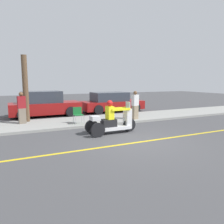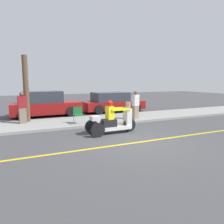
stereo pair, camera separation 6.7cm
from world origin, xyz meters
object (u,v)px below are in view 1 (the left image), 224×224
at_px(motorcycle_trike, 112,122).
at_px(folding_chair_curbside, 78,113).
at_px(spectator_end_of_line, 22,108).
at_px(parked_car_lot_center, 111,102).
at_px(spectator_mid_group, 135,106).
at_px(tree_trunk, 25,89).
at_px(parked_car_lot_right, 44,105).

bearing_deg(motorcycle_trike, folding_chair_curbside, 111.63).
distance_m(spectator_end_of_line, parked_car_lot_center, 6.82).
xyz_separation_m(spectator_mid_group, tree_trunk, (-5.52, 1.84, 0.96)).
relative_size(folding_chair_curbside, tree_trunk, 0.24).
bearing_deg(spectator_mid_group, motorcycle_trike, -139.61).
height_order(motorcycle_trike, tree_trunk, tree_trunk).
bearing_deg(folding_chair_curbside, parked_car_lot_center, 46.63).
relative_size(spectator_mid_group, folding_chair_curbside, 1.92).
bearing_deg(spectator_mid_group, spectator_end_of_line, 166.97).
xyz_separation_m(spectator_mid_group, parked_car_lot_center, (0.47, 4.08, -0.20)).
distance_m(motorcycle_trike, folding_chair_curbside, 2.34).
distance_m(parked_car_lot_center, tree_trunk, 6.50).
distance_m(motorcycle_trike, spectator_end_of_line, 4.80).
distance_m(spectator_end_of_line, parked_car_lot_right, 2.98).
bearing_deg(folding_chair_curbside, parked_car_lot_right, 105.80).
xyz_separation_m(spectator_end_of_line, parked_car_lot_right, (1.47, 2.59, -0.13)).
relative_size(spectator_end_of_line, folding_chair_curbside, 1.93).
xyz_separation_m(motorcycle_trike, spectator_end_of_line, (-3.40, 3.36, 0.37)).
bearing_deg(tree_trunk, parked_car_lot_right, 59.90).
distance_m(motorcycle_trike, parked_car_lot_center, 6.74).
distance_m(spectator_mid_group, tree_trunk, 5.90).
height_order(parked_car_lot_right, tree_trunk, tree_trunk).
distance_m(motorcycle_trike, parked_car_lot_right, 6.26).
height_order(motorcycle_trike, spectator_end_of_line, spectator_end_of_line).
relative_size(motorcycle_trike, spectator_mid_group, 1.43).
bearing_deg(spectator_end_of_line, parked_car_lot_right, 60.47).
relative_size(folding_chair_curbside, parked_car_lot_right, 0.19).
xyz_separation_m(parked_car_lot_center, tree_trunk, (-5.99, -2.24, 1.16)).
xyz_separation_m(folding_chair_curbside, parked_car_lot_right, (-1.07, 3.78, 0.12)).
xyz_separation_m(motorcycle_trike, folding_chair_curbside, (-0.86, 2.18, 0.11)).
xyz_separation_m(spectator_end_of_line, parked_car_lot_center, (6.25, 2.74, -0.21)).
height_order(spectator_end_of_line, folding_chair_curbside, spectator_end_of_line).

